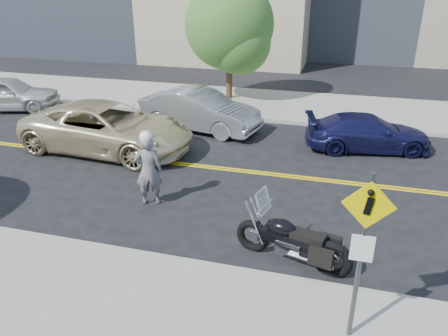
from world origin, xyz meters
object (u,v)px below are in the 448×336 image
at_px(motorcycle, 293,231).
at_px(parked_car_blue, 368,133).
at_px(parked_car_silver, 200,110).
at_px(parked_car_white, 7,93).
at_px(motorcyclist, 148,168).
at_px(suv, 108,128).
at_px(pedestrian_sign, 363,244).

xyz_separation_m(motorcycle, parked_car_blue, (1.68, 7.30, -0.15)).
bearing_deg(parked_car_silver, parked_car_blue, -82.09).
bearing_deg(parked_car_silver, parked_car_white, 100.27).
distance_m(motorcyclist, parked_car_blue, 8.07).
distance_m(motorcycle, suv, 8.50).
relative_size(motorcyclist, motorcycle, 0.82).
bearing_deg(parked_car_white, pedestrian_sign, -140.76).
height_order(motorcyclist, parked_car_white, motorcyclist).
relative_size(pedestrian_sign, parked_car_white, 0.67).
height_order(pedestrian_sign, parked_car_silver, pedestrian_sign).
height_order(parked_car_white, parked_car_silver, parked_car_silver).
bearing_deg(parked_car_silver, motorcyclist, -162.08).
bearing_deg(motorcycle, parked_car_white, 163.97).
height_order(motorcyclist, parked_car_blue, motorcyclist).
distance_m(motorcyclist, motorcycle, 4.34).
xyz_separation_m(motorcycle, parked_car_white, (-13.87, 8.04, -0.01)).
bearing_deg(parked_car_silver, pedestrian_sign, -136.89).
bearing_deg(pedestrian_sign, suv, 140.43).
relative_size(motorcycle, parked_car_blue, 0.59).
bearing_deg(motorcyclist, suv, -66.85).
bearing_deg(parked_car_blue, motorcycle, 154.99).
height_order(motorcycle, parked_car_silver, parked_car_silver).
xyz_separation_m(pedestrian_sign, parked_car_blue, (0.46, 9.30, -1.34)).
xyz_separation_m(suv, parked_car_blue, (8.69, 2.50, -0.21)).
bearing_deg(pedestrian_sign, parked_car_blue, 87.19).
height_order(pedestrian_sign, parked_car_blue, pedestrian_sign).
height_order(pedestrian_sign, motorcyclist, pedestrian_sign).
xyz_separation_m(parked_car_white, parked_car_blue, (15.56, -0.74, -0.14)).
relative_size(motorcyclist, parked_car_blue, 0.48).
height_order(suv, parked_car_blue, suv).
relative_size(parked_car_white, parked_car_silver, 0.93).
distance_m(parked_car_silver, parked_car_blue, 6.35).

